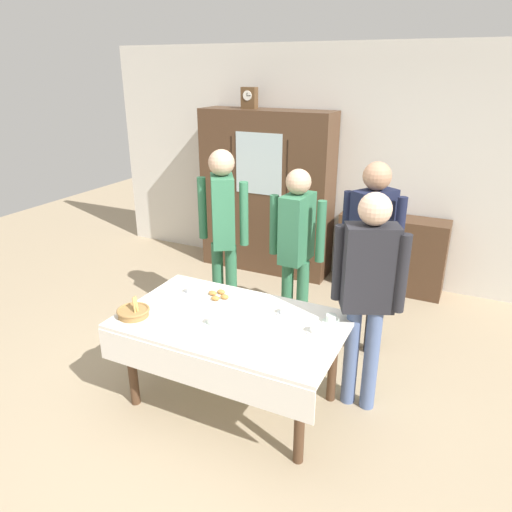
% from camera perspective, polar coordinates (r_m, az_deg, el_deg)
% --- Properties ---
extents(ground_plane, '(12.00, 12.00, 0.00)m').
position_cam_1_polar(ground_plane, '(4.04, -1.28, -15.33)').
color(ground_plane, tan).
rests_on(ground_plane, ground).
extents(back_wall, '(6.40, 0.10, 2.70)m').
position_cam_1_polar(back_wall, '(5.81, 10.77, 10.57)').
color(back_wall, silver).
rests_on(back_wall, ground).
extents(dining_table, '(1.63, 0.99, 0.73)m').
position_cam_1_polar(dining_table, '(3.52, -3.13, -9.19)').
color(dining_table, '#4C3321').
rests_on(dining_table, ground).
extents(wall_cabinet, '(1.63, 0.46, 1.98)m').
position_cam_1_polar(wall_cabinet, '(5.92, 1.26, 7.56)').
color(wall_cabinet, '#4C3321').
rests_on(wall_cabinet, ground).
extents(mantel_clock, '(0.18, 0.11, 0.24)m').
position_cam_1_polar(mantel_clock, '(5.85, -0.80, 18.40)').
color(mantel_clock, brown).
rests_on(mantel_clock, wall_cabinet).
extents(bookshelf_low, '(1.19, 0.35, 0.87)m').
position_cam_1_polar(bookshelf_low, '(5.70, 15.86, 0.29)').
color(bookshelf_low, '#4C3321').
rests_on(bookshelf_low, ground).
extents(book_stack, '(0.15, 0.22, 0.06)m').
position_cam_1_polar(book_stack, '(5.55, 16.34, 4.76)').
color(book_stack, '#664C7A').
rests_on(book_stack, bookshelf_low).
extents(tea_cup_center, '(0.13, 0.13, 0.06)m').
position_cam_1_polar(tea_cup_center, '(3.89, -7.78, -4.11)').
color(tea_cup_center, white).
rests_on(tea_cup_center, dining_table).
extents(tea_cup_mid_right, '(0.13, 0.13, 0.06)m').
position_cam_1_polar(tea_cup_mid_right, '(3.54, 3.56, -6.59)').
color(tea_cup_mid_right, white).
rests_on(tea_cup_mid_right, dining_table).
extents(tea_cup_far_right, '(0.13, 0.13, 0.06)m').
position_cam_1_polar(tea_cup_far_right, '(3.33, 7.20, -8.75)').
color(tea_cup_far_right, white).
rests_on(tea_cup_far_right, dining_table).
extents(tea_cup_back_edge, '(0.13, 0.13, 0.06)m').
position_cam_1_polar(tea_cup_back_edge, '(3.42, -5.19, -7.76)').
color(tea_cup_back_edge, silver).
rests_on(tea_cup_back_edge, dining_table).
extents(tea_cup_far_left, '(0.13, 0.13, 0.06)m').
position_cam_1_polar(tea_cup_far_left, '(3.47, 8.99, -7.48)').
color(tea_cup_far_left, silver).
rests_on(tea_cup_far_left, dining_table).
extents(bread_basket, '(0.24, 0.24, 0.16)m').
position_cam_1_polar(bread_basket, '(3.62, -14.46, -6.49)').
color(bread_basket, '#9E7542').
rests_on(bread_basket, dining_table).
extents(pastry_plate, '(0.28, 0.28, 0.05)m').
position_cam_1_polar(pastry_plate, '(3.79, -4.52, -4.88)').
color(pastry_plate, white).
rests_on(pastry_plate, dining_table).
extents(spoon_mid_left, '(0.12, 0.02, 0.01)m').
position_cam_1_polar(spoon_mid_left, '(3.72, 0.12, -5.50)').
color(spoon_mid_left, silver).
rests_on(spoon_mid_left, dining_table).
extents(spoon_near_right, '(0.12, 0.02, 0.01)m').
position_cam_1_polar(spoon_near_right, '(3.63, -9.60, -6.59)').
color(spoon_near_right, silver).
rests_on(spoon_near_right, dining_table).
extents(person_behind_table_right, '(0.52, 0.41, 1.76)m').
position_cam_1_polar(person_behind_table_right, '(4.45, -3.96, 3.97)').
color(person_behind_table_right, '#33704C').
rests_on(person_behind_table_right, ground).
extents(person_by_cabinet, '(0.52, 0.41, 1.74)m').
position_cam_1_polar(person_by_cabinet, '(4.14, 13.61, 1.75)').
color(person_by_cabinet, '#232328').
rests_on(person_by_cabinet, ground).
extents(person_near_right_end, '(0.52, 0.37, 1.64)m').
position_cam_1_polar(person_near_right_end, '(4.24, 4.87, 1.82)').
color(person_near_right_end, '#33704C').
rests_on(person_near_right_end, ground).
extents(person_behind_table_left, '(0.52, 0.33, 1.68)m').
position_cam_1_polar(person_behind_table_left, '(3.42, 13.25, -3.24)').
color(person_behind_table_left, slate).
rests_on(person_behind_table_left, ground).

